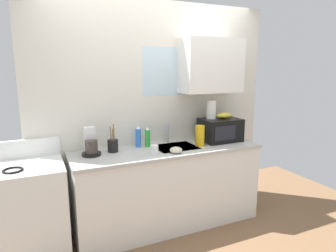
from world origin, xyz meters
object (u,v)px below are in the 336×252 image
banana_bunch (224,116)px  paper_towel_roll (211,110)px  mug_white (154,150)px  small_bowl (176,150)px  dish_soap_bottle_blue (138,137)px  cereal_canister (200,136)px  utensil_crock (113,145)px  microwave (220,130)px  dish_soap_bottle_green (148,137)px  stove_range (33,211)px  coffee_maker (91,145)px

banana_bunch → paper_towel_roll: size_ratio=0.91×
mug_white → small_bowl: bearing=-15.3°
dish_soap_bottle_blue → small_bowl: bearing=-54.8°
cereal_canister → utensil_crock: size_ratio=0.80×
banana_bunch → small_bowl: 0.84m
banana_bunch → cereal_canister: bearing=-165.6°
microwave → banana_bunch: (0.05, 0.00, 0.17)m
mug_white → utensil_crock: bearing=144.4°
dish_soap_bottle_blue → mug_white: dish_soap_bottle_blue is taller
dish_soap_bottle_green → dish_soap_bottle_blue: size_ratio=0.94×
stove_range → paper_towel_roll: 2.17m
stove_range → banana_bunch: (2.15, 0.05, 0.75)m
paper_towel_roll → dish_soap_bottle_blue: paper_towel_roll is taller
dish_soap_bottle_green → cereal_canister: bearing=-21.0°
dish_soap_bottle_blue → utensil_crock: 0.32m
mug_white → paper_towel_roll: bearing=16.1°
coffee_maker → mug_white: size_ratio=2.95×
paper_towel_roll → coffee_maker: paper_towel_roll is taller
coffee_maker → utensil_crock: (0.23, 0.01, -0.03)m
microwave → paper_towel_roll: bearing=152.6°
stove_range → small_bowl: 1.49m
paper_towel_roll → utensil_crock: (-1.19, 0.02, -0.31)m
coffee_maker → dish_soap_bottle_blue: 0.54m
coffee_maker → small_bowl: coffee_maker is taller
stove_range → utensil_crock: bearing=8.2°
stove_range → cereal_canister: 1.85m
utensil_crock → paper_towel_roll: bearing=-1.0°
stove_range → utensil_crock: utensil_crock is taller
banana_bunch → cereal_canister: banana_bunch is taller
mug_white → small_bowl: size_ratio=0.73×
cereal_canister → mug_white: bearing=-171.3°
banana_bunch → mug_white: 1.03m
dish_soap_bottle_blue → paper_towel_roll: bearing=-6.0°
stove_range → mug_white: stove_range is taller
cereal_canister → small_bowl: 0.41m
coffee_maker → cereal_canister: (1.18, -0.16, 0.01)m
paper_towel_roll → dish_soap_bottle_green: bearing=175.6°
dish_soap_bottle_blue → cereal_canister: (0.65, -0.24, 0.00)m
stove_range → utensil_crock: 0.97m
utensil_crock → banana_bunch: bearing=-3.0°
banana_bunch → mug_white: (-0.98, -0.19, -0.26)m
dish_soap_bottle_green → cereal_canister: cereal_canister is taller
paper_towel_roll → utensil_crock: 1.23m
paper_towel_roll → mug_white: paper_towel_roll is taller
banana_bunch → coffee_maker: banana_bunch is taller
paper_towel_roll → mug_white: bearing=-163.9°
dish_soap_bottle_green → dish_soap_bottle_blue: dish_soap_bottle_blue is taller
coffee_maker → cereal_canister: coffee_maker is taller
mug_white → small_bowl: mug_white is taller
microwave → small_bowl: (-0.71, -0.25, -0.10)m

